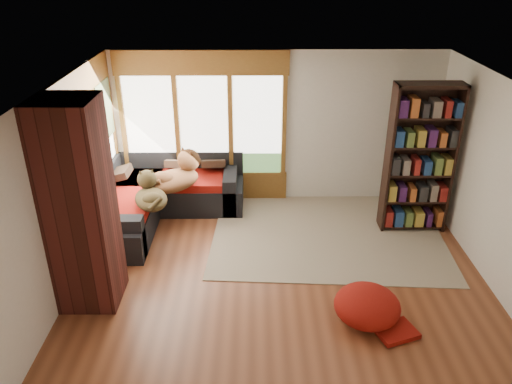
# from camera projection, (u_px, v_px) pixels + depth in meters

# --- Properties ---
(floor) EXTENTS (5.50, 5.50, 0.00)m
(floor) POSITION_uv_depth(u_px,v_px,m) (281.00, 280.00, 6.72)
(floor) COLOR brown
(floor) RESTS_ON ground
(ceiling) EXTENTS (5.50, 5.50, 0.00)m
(ceiling) POSITION_uv_depth(u_px,v_px,m) (286.00, 90.00, 5.59)
(ceiling) COLOR white
(wall_back) EXTENTS (5.50, 0.04, 2.60)m
(wall_back) POSITION_uv_depth(u_px,v_px,m) (275.00, 128.00, 8.40)
(wall_back) COLOR silver
(wall_back) RESTS_ON ground
(wall_front) EXTENTS (5.50, 0.04, 2.60)m
(wall_front) POSITION_uv_depth(u_px,v_px,m) (300.00, 334.00, 3.91)
(wall_front) COLOR silver
(wall_front) RESTS_ON ground
(wall_left) EXTENTS (0.04, 5.00, 2.60)m
(wall_left) POSITION_uv_depth(u_px,v_px,m) (60.00, 194.00, 6.14)
(wall_left) COLOR silver
(wall_left) RESTS_ON ground
(wall_right) EXTENTS (0.04, 5.00, 2.60)m
(wall_right) POSITION_uv_depth(u_px,v_px,m) (505.00, 193.00, 6.17)
(wall_right) COLOR silver
(wall_right) RESTS_ON ground
(windows_back) EXTENTS (2.82, 0.10, 1.90)m
(windows_back) POSITION_uv_depth(u_px,v_px,m) (204.00, 126.00, 8.35)
(windows_back) COLOR brown
(windows_back) RESTS_ON wall_back
(windows_left) EXTENTS (0.10, 2.62, 1.90)m
(windows_left) POSITION_uv_depth(u_px,v_px,m) (91.00, 154.00, 7.20)
(windows_left) COLOR brown
(windows_left) RESTS_ON wall_left
(roller_blind) EXTENTS (0.03, 0.72, 0.90)m
(roller_blind) POSITION_uv_depth(u_px,v_px,m) (105.00, 111.00, 7.77)
(roller_blind) COLOR #637950
(roller_blind) RESTS_ON wall_left
(brick_chimney) EXTENTS (0.70, 0.70, 2.60)m
(brick_chimney) POSITION_uv_depth(u_px,v_px,m) (80.00, 207.00, 5.83)
(brick_chimney) COLOR #471914
(brick_chimney) RESTS_ON ground
(sectional_sofa) EXTENTS (2.20, 2.20, 0.80)m
(sectional_sofa) POSITION_uv_depth(u_px,v_px,m) (156.00, 203.00, 8.11)
(sectional_sofa) COLOR black
(sectional_sofa) RESTS_ON ground
(area_rug) EXTENTS (3.68, 2.90, 0.01)m
(area_rug) POSITION_uv_depth(u_px,v_px,m) (327.00, 233.00, 7.83)
(area_rug) COLOR beige
(area_rug) RESTS_ON ground
(bookshelf) EXTENTS (1.00, 0.33, 2.33)m
(bookshelf) POSITION_uv_depth(u_px,v_px,m) (420.00, 160.00, 7.50)
(bookshelf) COLOR black
(bookshelf) RESTS_ON ground
(pouf) EXTENTS (0.95, 0.95, 0.43)m
(pouf) POSITION_uv_depth(u_px,v_px,m) (367.00, 305.00, 5.90)
(pouf) COLOR maroon
(pouf) RESTS_ON area_rug
(dog_tan) EXTENTS (1.03, 1.03, 0.51)m
(dog_tan) POSITION_uv_depth(u_px,v_px,m) (177.00, 176.00, 7.85)
(dog_tan) COLOR brown
(dog_tan) RESTS_ON sectional_sofa
(dog_brindle) EXTENTS (0.68, 0.84, 0.41)m
(dog_brindle) POSITION_uv_depth(u_px,v_px,m) (150.00, 196.00, 7.36)
(dog_brindle) COLOR black
(dog_brindle) RESTS_ON sectional_sofa
(throw_pillows) EXTENTS (1.98, 1.68, 0.45)m
(throw_pillows) POSITION_uv_depth(u_px,v_px,m) (160.00, 176.00, 7.97)
(throw_pillows) COLOR #2F2117
(throw_pillows) RESTS_ON sectional_sofa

